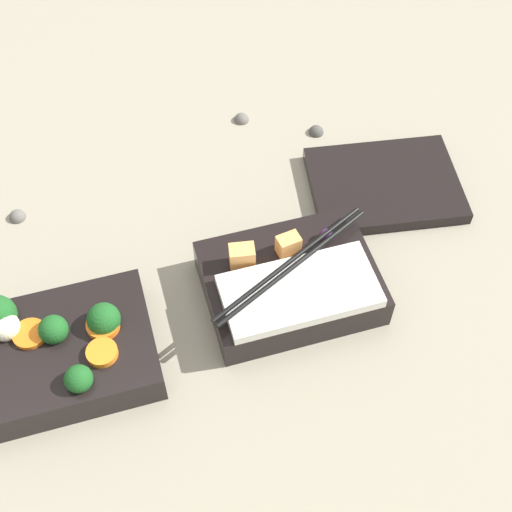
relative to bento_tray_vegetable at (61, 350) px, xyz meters
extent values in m
plane|color=gray|center=(0.12, 0.00, -0.02)|extent=(3.00, 3.00, 0.00)
cube|color=black|center=(0.00, 0.00, 0.00)|extent=(0.18, 0.13, 0.04)
sphere|color=#19511E|center=(0.02, -0.05, 0.02)|extent=(0.03, 0.03, 0.03)
sphere|color=#19511E|center=(0.00, 0.01, 0.02)|extent=(0.03, 0.03, 0.03)
sphere|color=#19511E|center=(0.05, 0.01, 0.02)|extent=(0.03, 0.03, 0.03)
cylinder|color=orange|center=(0.04, -0.02, 0.02)|extent=(0.04, 0.04, 0.01)
cylinder|color=orange|center=(-0.02, 0.02, 0.02)|extent=(0.05, 0.05, 0.01)
cylinder|color=orange|center=(0.05, 0.01, 0.02)|extent=(0.04, 0.04, 0.01)
sphere|color=beige|center=(-0.05, 0.03, 0.02)|extent=(0.03, 0.03, 0.03)
cube|color=black|center=(0.24, 0.02, 0.00)|extent=(0.18, 0.13, 0.04)
cube|color=white|center=(0.24, -0.01, 0.02)|extent=(0.16, 0.08, 0.01)
cube|color=#F4A356|center=(0.20, 0.04, 0.03)|extent=(0.03, 0.02, 0.03)
cube|color=#F4A356|center=(0.25, 0.04, 0.03)|extent=(0.03, 0.02, 0.02)
sphere|color=#381942|center=(0.29, 0.05, 0.02)|extent=(0.01, 0.01, 0.01)
cylinder|color=black|center=(0.25, 0.01, 0.03)|extent=(0.19, 0.10, 0.01)
cylinder|color=black|center=(0.24, 0.02, 0.03)|extent=(0.19, 0.10, 0.01)
cube|color=black|center=(0.40, 0.13, -0.02)|extent=(0.19, 0.16, 0.02)
sphere|color=#474442|center=(0.35, 0.24, -0.02)|extent=(0.02, 0.02, 0.02)
sphere|color=#595651|center=(-0.03, 0.21, -0.02)|extent=(0.02, 0.02, 0.02)
sphere|color=#595651|center=(0.27, 0.29, -0.02)|extent=(0.02, 0.02, 0.02)
camera|label=1|loc=(0.09, -0.38, 0.63)|focal=50.00mm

